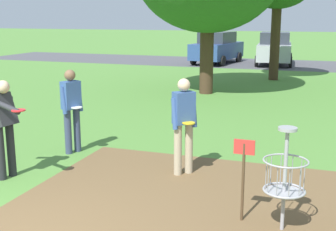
# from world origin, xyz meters

# --- Properties ---
(dirt_tee_pad) EXTENTS (5.14, 4.66, 0.01)m
(dirt_tee_pad) POSITION_xyz_m (1.61, 2.17, 0.00)
(dirt_tee_pad) COLOR brown
(dirt_tee_pad) RESTS_ON ground
(disc_golf_basket) EXTENTS (0.98, 0.58, 1.39)m
(disc_golf_basket) POSITION_xyz_m (2.96, 1.89, 0.75)
(disc_golf_basket) COLOR #9E9EA3
(disc_golf_basket) RESTS_ON ground
(player_foreground_watching) EXTENTS (0.45, 0.45, 1.71)m
(player_foreground_watching) POSITION_xyz_m (1.16, 3.49, 0.97)
(player_foreground_watching) COLOR tan
(player_foreground_watching) RESTS_ON ground
(player_waiting_left) EXTENTS (0.45, 0.49, 1.71)m
(player_waiting_left) POSITION_xyz_m (-1.36, 3.96, 0.97)
(player_waiting_left) COLOR #384260
(player_waiting_left) RESTS_ON ground
(player_waiting_right) EXTENTS (1.04, 0.66, 1.71)m
(player_waiting_right) POSITION_xyz_m (-1.66, 2.29, 0.99)
(player_waiting_right) COLOR #232328
(player_waiting_right) RESTS_ON ground
(parking_lot_strip) EXTENTS (36.00, 6.00, 0.01)m
(parking_lot_strip) POSITION_xyz_m (0.00, 22.85, 0.00)
(parking_lot_strip) COLOR #4C4C51
(parking_lot_strip) RESTS_ON ground
(parked_car_leftmost) EXTENTS (2.48, 4.44, 1.84)m
(parked_car_leftmost) POSITION_xyz_m (-2.63, 22.17, 0.92)
(parked_car_leftmost) COLOR #2D4784
(parked_car_leftmost) RESTS_ON ground
(parked_car_center_left) EXTENTS (2.23, 4.33, 1.84)m
(parked_car_center_left) POSITION_xyz_m (0.64, 22.61, 0.92)
(parked_car_center_left) COLOR #B2B7BC
(parked_car_center_left) RESTS_ON ground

